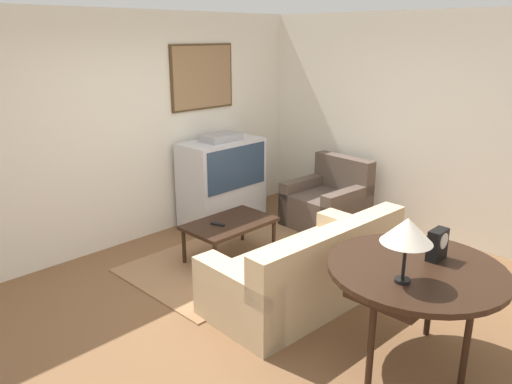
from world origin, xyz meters
TOP-DOWN VIEW (x-y plane):
  - ground_plane at (0.00, 0.00)m, footprint 12.00×12.00m
  - wall_back at (0.02, 2.13)m, footprint 12.00×0.10m
  - wall_right at (2.63, 0.00)m, footprint 0.06×12.00m
  - area_rug at (0.49, 0.80)m, footprint 2.41×1.51m
  - tv at (1.11, 1.75)m, footprint 1.09×0.59m
  - couch at (0.31, -0.34)m, footprint 1.96×1.02m
  - armchair at (2.02, 0.69)m, footprint 0.93×0.94m
  - coffee_table at (0.42, 0.85)m, footprint 0.99×0.62m
  - console_table at (0.10, -1.51)m, footprint 1.30×1.30m
  - table_lamp at (-0.18, -1.54)m, footprint 0.35×0.35m
  - mantel_clock at (0.32, -1.54)m, footprint 0.18×0.10m
  - remote at (0.25, 0.87)m, footprint 0.09×0.17m

SIDE VIEW (x-z plane):
  - ground_plane at x=0.00m, z-range 0.00..0.00m
  - area_rug at x=0.49m, z-range 0.00..0.01m
  - couch at x=0.31m, z-range -0.12..0.70m
  - armchair at x=2.02m, z-range -0.15..0.74m
  - coffee_table at x=0.42m, z-range 0.18..0.62m
  - remote at x=0.25m, z-range 0.44..0.46m
  - tv at x=1.11m, z-range -0.03..1.18m
  - console_table at x=0.10m, z-range 0.34..1.16m
  - mantel_clock at x=0.32m, z-range 0.81..1.05m
  - table_lamp at x=-0.18m, z-range 0.95..1.42m
  - wall_right at x=2.63m, z-range 0.00..2.70m
  - wall_back at x=0.02m, z-range 0.01..2.71m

